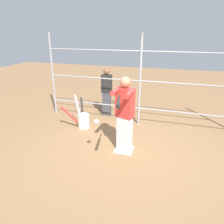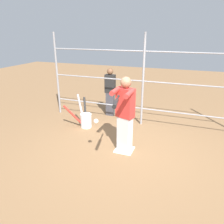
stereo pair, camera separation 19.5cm
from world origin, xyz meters
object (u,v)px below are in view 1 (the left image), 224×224
(baseball_bat_swinging, at_px, (118,102))
(bystander_behind_fence, at_px, (107,91))
(batter, at_px, (125,113))
(bat_bucket, at_px, (82,119))
(softball_in_flight, at_px, (97,122))

(baseball_bat_swinging, bearing_deg, bystander_behind_fence, -67.13)
(batter, distance_m, bat_bucket, 1.80)
(softball_in_flight, bearing_deg, bystander_behind_fence, -75.14)
(softball_in_flight, xyz_separation_m, bat_bucket, (0.99, -1.39, -0.62))
(batter, xyz_separation_m, softball_in_flight, (0.44, 0.52, -0.05))
(softball_in_flight, bearing_deg, baseball_bat_swinging, 142.29)
(batter, distance_m, softball_in_flight, 0.68)
(bat_bucket, bearing_deg, bystander_behind_fence, -106.62)
(bat_bucket, bearing_deg, batter, 148.79)
(softball_in_flight, relative_size, bat_bucket, 0.10)
(batter, bearing_deg, bat_bucket, -31.21)
(baseball_bat_swinging, relative_size, bat_bucket, 0.99)
(baseball_bat_swinging, height_order, bat_bucket, baseball_bat_swinging)
(batter, relative_size, bystander_behind_fence, 1.12)
(baseball_bat_swinging, xyz_separation_m, bystander_behind_fence, (1.24, -2.95, -0.67))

